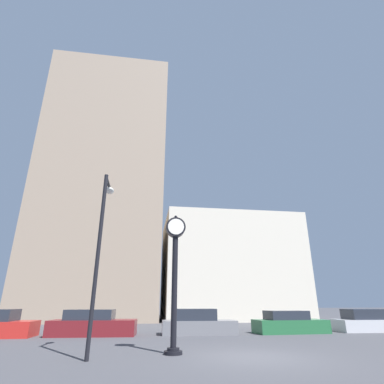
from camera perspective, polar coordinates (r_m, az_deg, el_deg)
The scene contains 9 objects.
ground_plane at distance 11.71m, azimuth 11.50°, elevation -28.46°, with size 200.00×200.00×0.00m, color #424247.
building_tall_tower at distance 37.71m, azimuth -16.05°, elevation 0.67°, with size 13.40×12.00×29.48m.
building_storefront_row at distance 36.38m, azimuth 6.68°, elevation -14.33°, with size 14.72×12.00×10.92m.
street_clock at distance 12.05m, azimuth -3.29°, elevation -14.01°, with size 0.79×0.66×5.12m.
car_maroon at distance 19.18m, azimuth -18.42°, elevation -22.83°, with size 4.80×2.08×1.37m.
car_grey at distance 19.22m, azimuth 1.12°, elevation -23.76°, with size 4.35×1.89×1.39m.
car_green at distance 20.75m, azimuth 18.04°, elevation -22.73°, with size 4.44×1.90×1.27m.
car_silver at distance 23.83m, azimuth 30.38°, elevation -20.59°, with size 4.26×1.86×1.34m.
street_lamp_left at distance 11.77m, azimuth -16.76°, elevation -7.18°, with size 0.36×1.57×6.37m.
Camera 1 is at (-3.69, -10.98, 1.72)m, focal length 28.00 mm.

